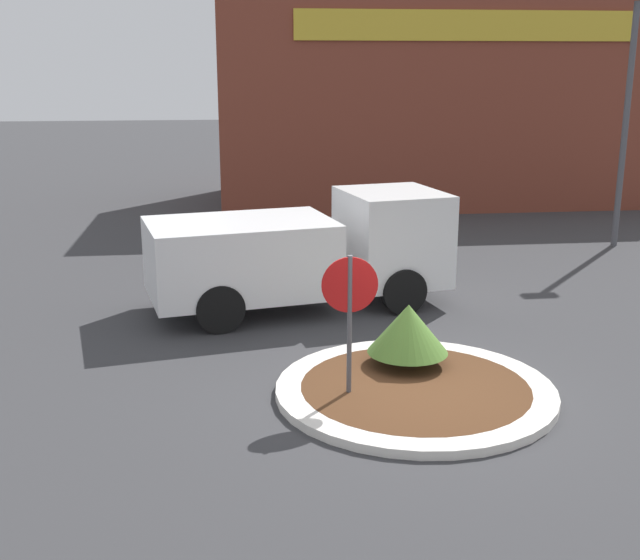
{
  "coord_description": "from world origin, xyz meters",
  "views": [
    {
      "loc": [
        -2.65,
        -10.63,
        4.68
      ],
      "look_at": [
        -1.14,
        2.22,
        1.18
      ],
      "focal_mm": 45.0,
      "sensor_mm": 36.0,
      "label": 1
    }
  ],
  "objects": [
    {
      "name": "light_pole",
      "position": [
        7.55,
        9.12,
        3.76
      ],
      "size": [
        0.7,
        0.3,
        6.41
      ],
      "color": "#4C4C51",
      "rests_on": "ground_plane"
    },
    {
      "name": "stop_sign",
      "position": [
        -0.99,
        -0.09,
        1.49
      ],
      "size": [
        0.79,
        0.07,
        2.14
      ],
      "color": "#4C4C51",
      "rests_on": "ground_plane"
    },
    {
      "name": "utility_truck",
      "position": [
        -1.2,
        4.54,
        1.16
      ],
      "size": [
        6.09,
        3.28,
        2.22
      ],
      "rotation": [
        0.0,
        0.0,
        0.2
      ],
      "color": "white",
      "rests_on": "ground_plane"
    },
    {
      "name": "ground_plane",
      "position": [
        0.0,
        0.0,
        0.0
      ],
      "size": [
        120.0,
        120.0,
        0.0
      ],
      "primitive_type": "plane",
      "color": "#38383A"
    },
    {
      "name": "island_shrub",
      "position": [
        0.07,
        0.87,
        0.72
      ],
      "size": [
        1.26,
        1.26,
        0.97
      ],
      "color": "brown",
      "rests_on": "traffic_island"
    },
    {
      "name": "traffic_island",
      "position": [
        0.0,
        0.0,
        0.07
      ],
      "size": [
        4.08,
        4.08,
        0.13
      ],
      "color": "silver",
      "rests_on": "ground_plane"
    },
    {
      "name": "storefront_building",
      "position": [
        4.79,
        17.07,
        3.3
      ],
      "size": [
        15.22,
        6.07,
        6.6
      ],
      "color": "brown",
      "rests_on": "ground_plane"
    }
  ]
}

